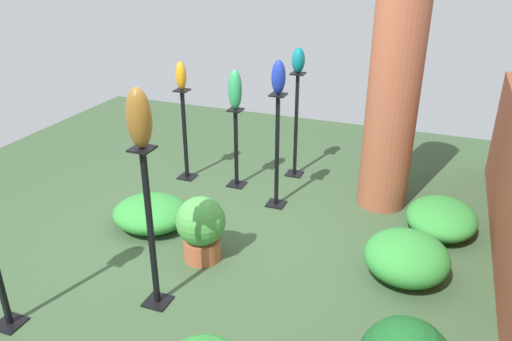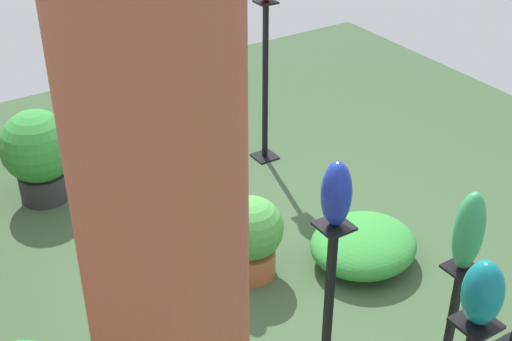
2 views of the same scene
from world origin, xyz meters
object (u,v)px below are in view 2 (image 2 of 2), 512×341
(pedestal_cobalt, at_px, (327,331))
(art_vase_cobalt, at_px, (336,194))
(art_vase_teal, at_px, (483,293))
(pedestal_bronze, at_px, (208,154))
(art_vase_bronze, at_px, (203,31))
(potted_plant_near_pillar, at_px, (38,152))
(art_vase_jade, at_px, (469,231))
(pedestal_ruby, at_px, (265,90))
(potted_plant_front_left, at_px, (251,235))

(pedestal_cobalt, height_order, art_vase_cobalt, art_vase_cobalt)
(pedestal_cobalt, xyz_separation_m, art_vase_teal, (-0.84, -0.04, 0.86))
(pedestal_bronze, distance_m, art_vase_bronze, 0.94)
(pedestal_bronze, relative_size, potted_plant_near_pillar, 1.73)
(art_vase_jade, bearing_deg, potted_plant_near_pillar, 20.38)
(art_vase_cobalt, xyz_separation_m, art_vase_jade, (-0.30, -0.60, -0.26))
(pedestal_cobalt, height_order, art_vase_teal, art_vase_teal)
(pedestal_bronze, xyz_separation_m, art_vase_bronze, (0.00, 0.00, 0.94))
(art_vase_cobalt, height_order, art_vase_teal, art_vase_cobalt)
(pedestal_ruby, bearing_deg, pedestal_cobalt, 153.31)
(art_vase_jade, xyz_separation_m, potted_plant_front_left, (1.52, 0.30, -0.84))
(pedestal_ruby, distance_m, art_vase_jade, 2.96)
(pedestal_bronze, distance_m, pedestal_cobalt, 1.95)
(art_vase_cobalt, xyz_separation_m, potted_plant_near_pillar, (2.96, 0.61, -1.01))
(art_vase_cobalt, height_order, art_vase_jade, art_vase_cobalt)
(pedestal_bronze, height_order, art_vase_jade, art_vase_jade)
(potted_plant_near_pillar, bearing_deg, potted_plant_front_left, -152.44)
(pedestal_bronze, distance_m, art_vase_jade, 2.30)
(art_vase_bronze, height_order, art_vase_jade, art_vase_bronze)
(pedestal_cobalt, bearing_deg, art_vase_teal, -177.01)
(potted_plant_near_pillar, bearing_deg, pedestal_cobalt, -168.41)
(art_vase_jade, relative_size, potted_plant_front_left, 0.74)
(pedestal_ruby, distance_m, potted_plant_front_left, 1.68)
(art_vase_bronze, height_order, potted_plant_front_left, art_vase_bronze)
(pedestal_cobalt, xyz_separation_m, art_vase_jade, (-0.30, -0.60, 0.59))
(art_vase_cobalt, distance_m, art_vase_jade, 0.72)
(pedestal_bronze, relative_size, art_vase_teal, 4.61)
(art_vase_bronze, distance_m, art_vase_cobalt, 1.95)
(pedestal_ruby, distance_m, art_vase_cobalt, 2.95)
(pedestal_bronze, height_order, potted_plant_front_left, pedestal_bronze)
(art_vase_bronze, height_order, art_vase_teal, art_vase_bronze)
(art_vase_jade, bearing_deg, pedestal_bronze, 6.31)
(art_vase_cobalt, bearing_deg, potted_plant_near_pillar, 11.59)
(pedestal_cobalt, height_order, potted_plant_near_pillar, pedestal_cobalt)
(potted_plant_near_pillar, bearing_deg, art_vase_bronze, -137.22)
(pedestal_bronze, xyz_separation_m, pedestal_cobalt, (-1.92, 0.36, -0.04))
(art_vase_teal, bearing_deg, potted_plant_front_left, -7.10)
(pedestal_bronze, bearing_deg, art_vase_bronze, 90.00)
(potted_plant_front_left, bearing_deg, art_vase_jade, -168.71)
(art_vase_bronze, bearing_deg, art_vase_teal, 173.47)
(art_vase_bronze, bearing_deg, pedestal_ruby, -55.70)
(pedestal_bronze, xyz_separation_m, art_vase_teal, (-2.75, 0.32, 0.81))
(pedestal_bronze, xyz_separation_m, art_vase_cobalt, (-1.92, 0.36, 0.82))
(pedestal_ruby, relative_size, art_vase_teal, 4.93)
(potted_plant_front_left, bearing_deg, pedestal_cobalt, 166.18)
(pedestal_ruby, relative_size, potted_plant_front_left, 2.35)
(pedestal_bronze, distance_m, potted_plant_front_left, 0.76)
(pedestal_ruby, relative_size, potted_plant_near_pillar, 1.85)
(art_vase_bronze, xyz_separation_m, art_vase_teal, (-2.75, 0.32, -0.13))
(art_vase_cobalt, xyz_separation_m, art_vase_teal, (-0.84, -0.04, -0.00))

